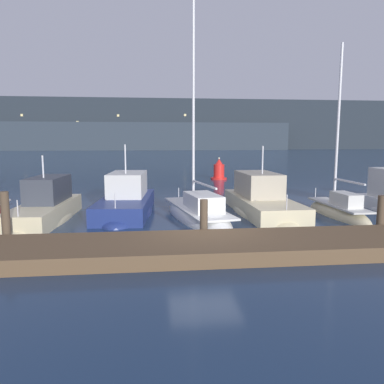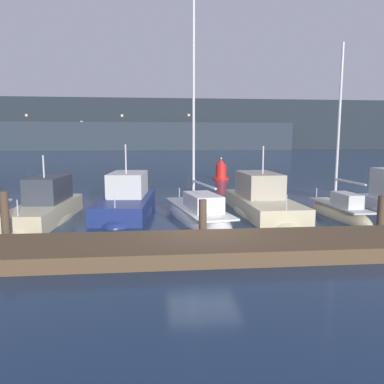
{
  "view_description": "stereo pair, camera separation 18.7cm",
  "coord_description": "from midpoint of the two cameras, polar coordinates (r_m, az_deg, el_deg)",
  "views": [
    {
      "loc": [
        -1.84,
        -12.63,
        3.51
      ],
      "look_at": [
        0.0,
        3.88,
        1.2
      ],
      "focal_mm": 35.0,
      "sensor_mm": 36.0,
      "label": 1
    },
    {
      "loc": [
        -1.65,
        -12.65,
        3.51
      ],
      "look_at": [
        0.0,
        3.88,
        1.2
      ],
      "focal_mm": 35.0,
      "sensor_mm": 36.0,
      "label": 2
    }
  ],
  "objects": [
    {
      "name": "sailboat_berth_5",
      "position": [
        17.03,
        0.52,
        -3.56
      ],
      "size": [
        3.22,
        7.38,
        11.47
      ],
      "color": "white",
      "rests_on": "ground"
    },
    {
      "name": "motorboat_berth_4",
      "position": [
        18.38,
        -10.26,
        -2.21
      ],
      "size": [
        3.0,
        7.02,
        3.94
      ],
      "color": "navy",
      "rests_on": "ground"
    },
    {
      "name": "motorboat_berth_6",
      "position": [
        18.49,
        10.27,
        -2.17
      ],
      "size": [
        2.59,
        7.36,
        3.87
      ],
      "color": "beige",
      "rests_on": "ground"
    },
    {
      "name": "sailboat_berth_7",
      "position": [
        18.69,
        21.15,
        -2.98
      ],
      "size": [
        1.36,
        5.1,
        8.46
      ],
      "color": "beige",
      "rests_on": "ground"
    },
    {
      "name": "channel_buoy",
      "position": [
        33.72,
        3.97,
        3.19
      ],
      "size": [
        1.43,
        1.43,
        1.98
      ],
      "color": "red",
      "rests_on": "ground"
    },
    {
      "name": "ground_plane",
      "position": [
        13.24,
        1.47,
        -7.47
      ],
      "size": [
        400.0,
        400.0,
        0.0
      ],
      "primitive_type": "plane",
      "color": "#192D4C"
    },
    {
      "name": "motorboat_berth_3",
      "position": [
        17.7,
        -21.74,
        -3.03
      ],
      "size": [
        2.35,
        6.63,
        3.45
      ],
      "color": "beige",
      "rests_on": "ground"
    },
    {
      "name": "mooring_pile_2",
      "position": [
        13.18,
        1.4,
        -4.28
      ],
      "size": [
        0.28,
        0.28,
        1.45
      ],
      "primitive_type": "cylinder",
      "color": "#4C3D2D",
      "rests_on": "ground"
    },
    {
      "name": "mooring_pile_3",
      "position": [
        15.52,
        26.52,
        -3.2
      ],
      "size": [
        0.28,
        0.28,
        1.49
      ],
      "primitive_type": "cylinder",
      "color": "#4C3D2D",
      "rests_on": "ground"
    },
    {
      "name": "mooring_pile_1",
      "position": [
        13.92,
        -26.87,
        -3.68
      ],
      "size": [
        0.28,
        0.28,
        1.84
      ],
      "primitive_type": "cylinder",
      "color": "#4C3D2D",
      "rests_on": "ground"
    },
    {
      "name": "dock",
      "position": [
        11.72,
        2.49,
        -8.37
      ],
      "size": [
        36.35,
        2.8,
        0.45
      ],
      "primitive_type": "cube",
      "color": "brown",
      "rests_on": "ground"
    },
    {
      "name": "hillside_backdrop",
      "position": [
        142.6,
        -7.4,
        9.84
      ],
      "size": [
        240.0,
        23.0,
        18.3
      ],
      "color": "#232B33",
      "rests_on": "ground"
    }
  ]
}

